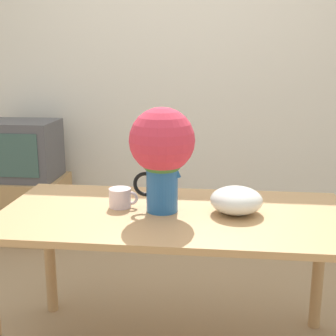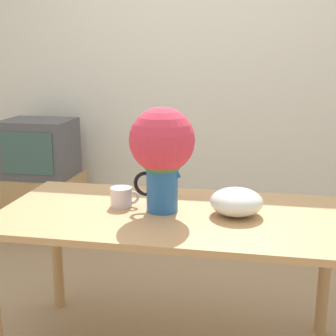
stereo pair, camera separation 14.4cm
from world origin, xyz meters
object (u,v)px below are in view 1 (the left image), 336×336
object	(u,v)px
coffee_mug	(121,198)
tv_set	(22,150)
white_bowl	(236,200)
flower_vase	(162,149)

from	to	relation	value
coffee_mug	tv_set	world-z (taller)	tv_set
coffee_mug	tv_set	bearing A→B (deg)	128.52
tv_set	white_bowl	bearing A→B (deg)	-40.46
coffee_mug	tv_set	xyz separation A→B (m)	(-1.06, 1.33, -0.07)
white_bowl	tv_set	world-z (taller)	tv_set
flower_vase	white_bowl	bearing A→B (deg)	1.09
flower_vase	coffee_mug	distance (m)	0.31
flower_vase	tv_set	size ratio (longest dim) A/B	0.89
flower_vase	white_bowl	distance (m)	0.40
flower_vase	coffee_mug	bearing A→B (deg)	171.06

